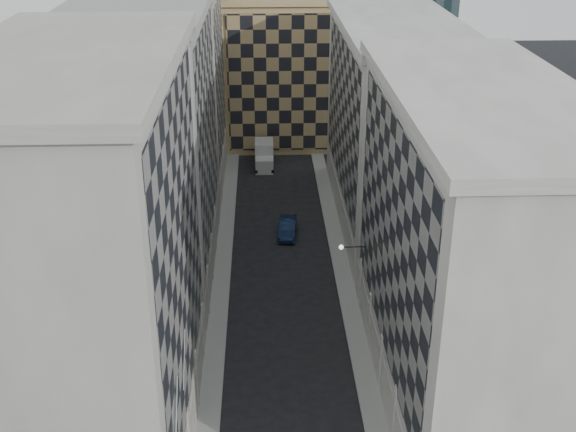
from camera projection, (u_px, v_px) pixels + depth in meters
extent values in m
cube|color=gray|center=(221.00, 280.00, 61.53)|extent=(1.50, 100.00, 0.15)
cube|color=gray|center=(344.00, 278.00, 61.88)|extent=(1.50, 100.00, 0.15)
cube|color=#9B958B|center=(92.00, 276.00, 39.30)|extent=(10.00, 22.00, 23.00)
cube|color=gray|center=(180.00, 250.00, 38.83)|extent=(0.25, 19.36, 18.00)
cube|color=#9B958B|center=(190.00, 416.00, 43.64)|extent=(0.45, 21.12, 3.20)
cube|color=#9B958B|center=(63.00, 59.00, 34.29)|extent=(10.80, 22.80, 0.70)
cylinder|color=#9B958B|center=(191.00, 380.00, 45.87)|extent=(0.90, 0.90, 4.40)
cylinder|color=#9B958B|center=(198.00, 331.00, 50.86)|extent=(0.90, 0.90, 4.40)
cube|color=#9C9A91|center=(148.00, 148.00, 59.43)|extent=(10.00, 22.00, 22.00)
cube|color=gray|center=(207.00, 130.00, 58.97)|extent=(0.25, 19.36, 17.00)
cube|color=#9C9A91|center=(212.00, 248.00, 63.57)|extent=(0.45, 21.12, 3.20)
cube|color=#9C9A91|center=(136.00, 7.00, 54.64)|extent=(10.80, 22.80, 0.70)
cylinder|color=#9C9A91|center=(203.00, 291.00, 55.84)|extent=(0.90, 0.90, 4.40)
cylinder|color=#9C9A91|center=(208.00, 257.00, 60.82)|extent=(0.90, 0.90, 4.40)
cylinder|color=#9C9A91|center=(211.00, 229.00, 65.80)|extent=(0.90, 0.90, 4.40)
cylinder|color=#9C9A91|center=(215.00, 204.00, 70.78)|extent=(0.90, 0.90, 4.40)
cube|color=#9B958B|center=(176.00, 86.00, 79.57)|extent=(10.00, 22.00, 21.00)
cube|color=gray|center=(220.00, 72.00, 79.10)|extent=(0.25, 19.36, 16.00)
cube|color=#9B958B|center=(223.00, 161.00, 83.49)|extent=(0.45, 21.12, 3.20)
cylinder|color=#9B958B|center=(218.00, 183.00, 75.76)|extent=(0.90, 0.90, 4.40)
cylinder|color=#9B958B|center=(220.00, 164.00, 80.75)|extent=(0.90, 0.90, 4.40)
cylinder|color=#9B958B|center=(222.00, 148.00, 85.73)|extent=(0.90, 0.90, 4.40)
cylinder|color=#9B958B|center=(224.00, 133.00, 90.71)|extent=(0.90, 0.90, 4.40)
cube|color=#AAA69C|center=(469.00, 258.00, 44.30)|extent=(10.00, 26.00, 20.00)
cube|color=gray|center=(391.00, 237.00, 43.50)|extent=(0.25, 22.88, 15.00)
cube|color=#AAA69C|center=(383.00, 371.00, 47.68)|extent=(0.45, 24.96, 3.20)
cube|color=#AAA69C|center=(488.00, 93.00, 39.93)|extent=(10.80, 26.80, 0.70)
cylinder|color=#AAA69C|center=(400.00, 417.00, 42.73)|extent=(0.90, 0.90, 4.40)
cylinder|color=#AAA69C|center=(386.00, 364.00, 47.44)|extent=(0.90, 0.90, 4.40)
cylinder|color=#AAA69C|center=(375.00, 320.00, 52.15)|extent=(0.90, 0.90, 4.40)
cylinder|color=#AAA69C|center=(365.00, 283.00, 56.86)|extent=(0.90, 0.90, 4.40)
cube|color=#AAA69C|center=(393.00, 129.00, 68.96)|extent=(10.00, 28.00, 19.00)
cube|color=gray|center=(343.00, 114.00, 68.17)|extent=(0.25, 24.64, 14.00)
cube|color=#AAA69C|center=(341.00, 205.00, 72.14)|extent=(0.45, 26.88, 3.20)
cube|color=#AAA69C|center=(400.00, 24.00, 64.80)|extent=(10.80, 28.80, 0.70)
cube|color=tan|center=(289.00, 70.00, 92.42)|extent=(16.00, 14.00, 18.00)
cube|color=tan|center=(291.00, 84.00, 85.99)|extent=(15.20, 0.25, 16.50)
cube|color=#2B2621|center=(271.00, 12.00, 102.92)|extent=(6.00, 6.00, 28.00)
cylinder|color=gray|center=(176.00, 409.00, 34.61)|extent=(0.10, 2.33, 2.33)
cylinder|color=gray|center=(184.00, 359.00, 38.23)|extent=(0.10, 2.33, 2.33)
cylinder|color=black|center=(353.00, 247.00, 53.86)|extent=(1.80, 0.08, 0.08)
sphere|color=#FFE5B2|center=(341.00, 247.00, 53.82)|extent=(0.36, 0.36, 0.36)
cube|color=beige|center=(264.00, 165.00, 84.36)|extent=(2.08, 2.27, 1.70)
cube|color=beige|center=(264.00, 153.00, 86.32)|extent=(2.17, 3.40, 2.92)
cylinder|color=black|center=(256.00, 171.00, 83.82)|extent=(0.28, 0.85, 0.85)
cylinder|color=black|center=(273.00, 170.00, 83.88)|extent=(0.28, 0.85, 0.85)
cylinder|color=black|center=(257.00, 158.00, 87.75)|extent=(0.28, 0.85, 0.85)
cylinder|color=black|center=(272.00, 157.00, 87.81)|extent=(0.28, 0.85, 0.85)
imported|color=#101F3D|center=(287.00, 228.00, 69.26)|extent=(2.00, 4.79, 1.54)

